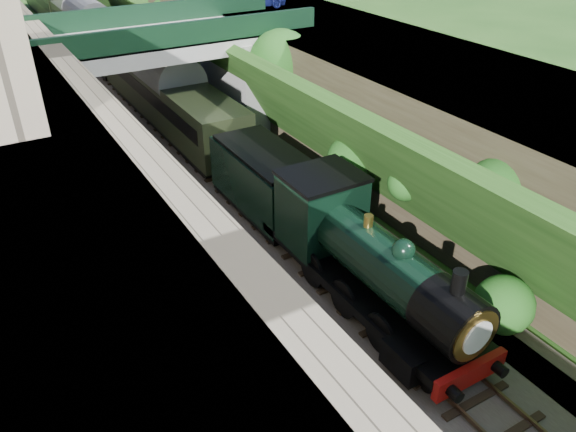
{
  "coord_description": "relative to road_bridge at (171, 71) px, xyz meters",
  "views": [
    {
      "loc": [
        -9.23,
        -6.21,
        13.22
      ],
      "look_at": [
        0.0,
        9.45,
        2.37
      ],
      "focal_mm": 35.0,
      "sensor_mm": 36.0,
      "label": 1
    }
  ],
  "objects": [
    {
      "name": "trackbed",
      "position": [
        -0.94,
        -4.0,
        -3.98
      ],
      "size": [
        10.0,
        90.0,
        0.2
      ],
      "primitive_type": "cube",
      "color": "#473F38",
      "rests_on": "ground"
    },
    {
      "name": "road_bridge",
      "position": [
        0.0,
        0.0,
        0.0
      ],
      "size": [
        16.0,
        6.4,
        7.25
      ],
      "color": "gray",
      "rests_on": "ground"
    },
    {
      "name": "street_plateau_right",
      "position": [
        8.56,
        -4.0,
        -0.95
      ],
      "size": [
        8.0,
        90.0,
        6.25
      ],
      "primitive_type": "cube",
      "color": "#262628",
      "rests_on": "ground"
    },
    {
      "name": "tender",
      "position": [
        0.26,
        -10.61,
        -2.46
      ],
      "size": [
        2.7,
        6.0,
        3.05
      ],
      "color": "black",
      "rests_on": "trackbed"
    },
    {
      "name": "locomotive",
      "position": [
        0.26,
        -17.97,
        -2.18
      ],
      "size": [
        3.1,
        10.22,
        3.83
      ],
      "color": "black",
      "rests_on": "trackbed"
    },
    {
      "name": "coach_front",
      "position": [
        0.26,
        1.99,
        -2.03
      ],
      "size": [
        2.9,
        18.0,
        3.7
      ],
      "color": "black",
      "rests_on": "trackbed"
    },
    {
      "name": "track_left",
      "position": [
        -2.94,
        -4.0,
        -3.83
      ],
      "size": [
        2.5,
        90.0,
        0.2
      ],
      "color": "black",
      "rests_on": "trackbed"
    },
    {
      "name": "retaining_wall",
      "position": [
        -6.44,
        -4.0,
        -0.58
      ],
      "size": [
        1.0,
        90.0,
        7.0
      ],
      "primitive_type": "cube",
      "color": "#756B56",
      "rests_on": "ground"
    },
    {
      "name": "embankment_slope",
      "position": [
        4.11,
        -6.09,
        -1.23
      ],
      "size": [
        4.52,
        90.0,
        6.36
      ],
      "color": "#1E4714",
      "rests_on": "ground"
    },
    {
      "name": "tree",
      "position": [
        4.97,
        -3.82,
        0.57
      ],
      "size": [
        3.6,
        3.8,
        6.6
      ],
      "color": "black",
      "rests_on": "ground"
    },
    {
      "name": "track_right",
      "position": [
        0.26,
        -4.0,
        -3.83
      ],
      "size": [
        2.5,
        90.0,
        0.2
      ],
      "color": "black",
      "rests_on": "trackbed"
    },
    {
      "name": "coach_middle",
      "position": [
        0.26,
        20.79,
        -2.03
      ],
      "size": [
        2.9,
        18.0,
        3.7
      ],
      "color": "black",
      "rests_on": "trackbed"
    }
  ]
}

